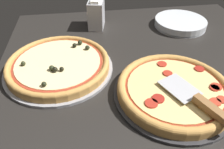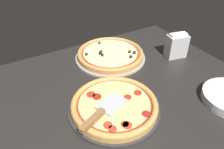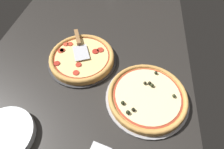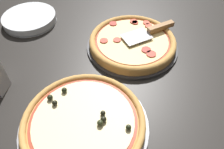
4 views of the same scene
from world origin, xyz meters
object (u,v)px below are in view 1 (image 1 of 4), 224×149
(serving_spatula, at_px, (203,104))
(napkin_holder, at_px, (96,14))
(pizza_front, at_px, (174,89))
(pizza_back, at_px, (58,63))
(plate_stack, at_px, (180,23))

(serving_spatula, distance_m, napkin_holder, 0.63)
(pizza_front, bearing_deg, pizza_back, 62.32)
(pizza_back, height_order, serving_spatula, serving_spatula)
(pizza_front, xyz_separation_m, napkin_holder, (0.50, 0.19, 0.04))
(pizza_back, bearing_deg, napkin_holder, -27.23)
(plate_stack, xyz_separation_m, napkin_holder, (0.05, 0.39, 0.05))
(pizza_front, distance_m, plate_stack, 0.48)
(pizza_front, distance_m, pizza_back, 0.39)
(pizza_front, bearing_deg, plate_stack, -24.36)
(pizza_back, bearing_deg, plate_stack, -64.69)
(serving_spatula, height_order, plate_stack, serving_spatula)
(pizza_front, xyz_separation_m, serving_spatula, (-0.09, -0.04, 0.02))
(pizza_front, height_order, plate_stack, pizza_front)
(pizza_front, relative_size, napkin_holder, 2.51)
(plate_stack, relative_size, napkin_holder, 1.74)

